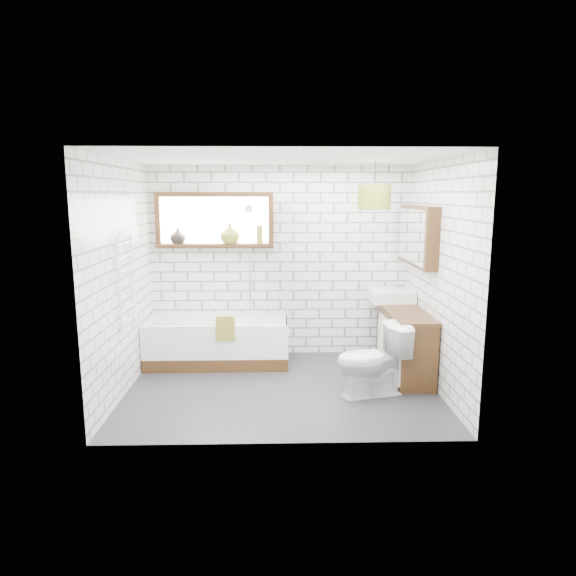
{
  "coord_description": "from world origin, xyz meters",
  "views": [
    {
      "loc": [
        -0.07,
        -5.44,
        2.13
      ],
      "look_at": [
        0.08,
        0.25,
        1.09
      ],
      "focal_mm": 32.0,
      "sensor_mm": 36.0,
      "label": 1
    }
  ],
  "objects_px": {
    "bathtub": "(218,341)",
    "toilet": "(372,360)",
    "vanity": "(404,342)",
    "basin": "(391,295)",
    "pendant": "(374,197)"
  },
  "relations": [
    {
      "from": "bathtub",
      "to": "toilet",
      "type": "bearing_deg",
      "value": -32.67
    },
    {
      "from": "basin",
      "to": "pendant",
      "type": "bearing_deg",
      "value": -121.47
    },
    {
      "from": "basin",
      "to": "pendant",
      "type": "relative_size",
      "value": 1.44
    },
    {
      "from": "basin",
      "to": "pendant",
      "type": "height_order",
      "value": "pendant"
    },
    {
      "from": "bathtub",
      "to": "pendant",
      "type": "bearing_deg",
      "value": -17.28
    },
    {
      "from": "toilet",
      "to": "pendant",
      "type": "xyz_separation_m",
      "value": [
        0.08,
        0.56,
        1.71
      ]
    },
    {
      "from": "basin",
      "to": "pendant",
      "type": "distance_m",
      "value": 1.44
    },
    {
      "from": "basin",
      "to": "toilet",
      "type": "height_order",
      "value": "basin"
    },
    {
      "from": "toilet",
      "to": "bathtub",
      "type": "bearing_deg",
      "value": -136.52
    },
    {
      "from": "basin",
      "to": "bathtub",
      "type": "bearing_deg",
      "value": -178.8
    },
    {
      "from": "vanity",
      "to": "toilet",
      "type": "height_order",
      "value": "vanity"
    },
    {
      "from": "bathtub",
      "to": "pendant",
      "type": "distance_m",
      "value": 2.65
    },
    {
      "from": "toilet",
      "to": "pendant",
      "type": "bearing_deg",
      "value": 157.92
    },
    {
      "from": "vanity",
      "to": "basin",
      "type": "height_order",
      "value": "basin"
    },
    {
      "from": "vanity",
      "to": "toilet",
      "type": "relative_size",
      "value": 1.75
    }
  ]
}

